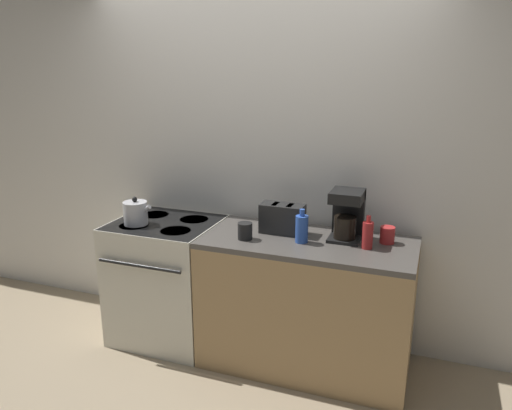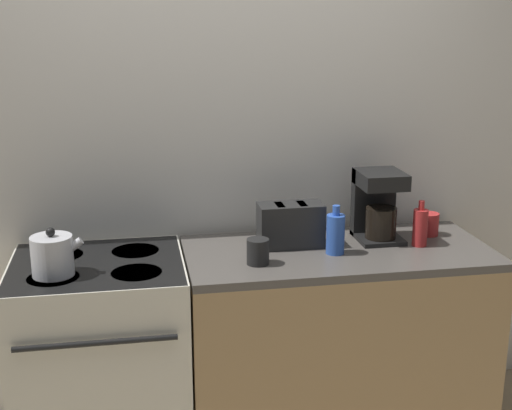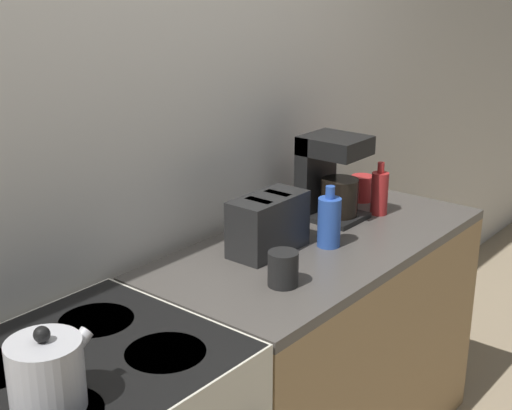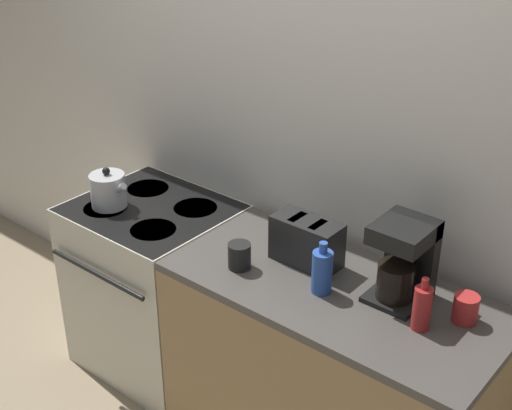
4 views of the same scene
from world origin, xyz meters
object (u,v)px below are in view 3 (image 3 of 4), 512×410
Objects in this scene: cup_red at (362,188)px; kettle at (47,374)px; cup_black at (283,269)px; coffee_maker at (329,175)px; bottle_red at (380,193)px; toaster at (268,224)px; bottle_blue at (329,221)px.

kettle is at bearing -172.36° from cup_red.
cup_red is at bearing 15.84° from cup_black.
coffee_maker is 1.54× the size of bottle_red.
coffee_maker is (0.42, 0.04, 0.07)m from toaster.
coffee_maker reaches higher than cup_red.
toaster is at bearing -176.57° from cup_red.
toaster is at bearing 141.71° from bottle_blue.
cup_red is at bearing 3.43° from toaster.
bottle_blue is (0.17, -0.13, -0.01)m from toaster.
coffee_maker reaches higher than toaster.
cup_red is (0.68, 0.04, -0.05)m from toaster.
bottle_blue is (-0.25, -0.17, -0.08)m from coffee_maker.
toaster is 0.68m from cup_red.
cup_red is at bearing 53.31° from bottle_red.
cup_red is at bearing 1.01° from coffee_maker.
bottle_red is 1.98× the size of cup_red.
toaster is at bearing 10.40° from kettle.
bottle_red is 1.92× the size of cup_black.
coffee_maker reaches higher than kettle.
kettle reaches higher than cup_black.
kettle is 1.46m from coffee_maker.
coffee_maker is at bearing 21.69° from cup_black.
toaster is 2.73× the size of cup_red.
bottle_blue is at bearing -38.29° from toaster.
coffee_maker is 0.22m from bottle_red.
kettle is 1.60m from bottle_red.
bottle_blue is at bearing -175.13° from bottle_red.
coffee_maker is 0.28m from cup_red.
kettle is 0.83m from cup_black.
cup_red is (0.51, 0.18, -0.04)m from bottle_blue.
kettle is at bearing -169.60° from toaster.
kettle is 1.98× the size of cup_red.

